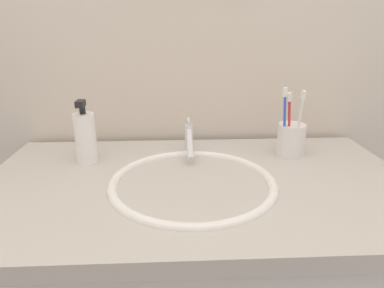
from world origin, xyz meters
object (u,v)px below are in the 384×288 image
toothbrush_white (299,121)px  faucet (189,140)px  toothbrush_blue (285,118)px  soap_dispenser (85,137)px  toothbrush_cup (291,140)px  toothbrush_red (289,120)px

toothbrush_white → faucet: bearing=170.0°
toothbrush_blue → soap_dispenser: toothbrush_blue is taller
toothbrush_blue → toothbrush_white: size_ratio=1.02×
faucet → toothbrush_white: (0.30, -0.05, 0.07)m
toothbrush_blue → soap_dispenser: 0.55m
toothbrush_cup → toothbrush_blue: toothbrush_blue is taller
soap_dispenser → toothbrush_red: bearing=0.8°
faucet → toothbrush_red: 0.28m
faucet → toothbrush_white: bearing=-10.0°
toothbrush_blue → toothbrush_white: bearing=-29.7°
faucet → toothbrush_red: bearing=-6.5°
toothbrush_blue → toothbrush_white: 0.04m
toothbrush_cup → toothbrush_red: size_ratio=0.50×
toothbrush_red → toothbrush_blue: bearing=-174.4°
toothbrush_red → soap_dispenser: 0.56m
toothbrush_cup → soap_dispenser: size_ratio=0.53×
toothbrush_cup → toothbrush_white: 0.08m
toothbrush_cup → toothbrush_red: bearing=-134.0°
toothbrush_white → soap_dispenser: (-0.58, 0.01, -0.04)m
toothbrush_cup → toothbrush_white: bearing=-84.9°
toothbrush_cup → soap_dispenser: 0.58m
faucet → soap_dispenser: bearing=-172.2°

